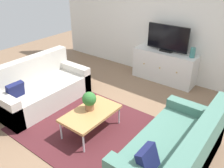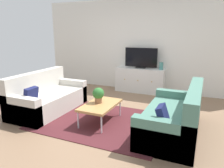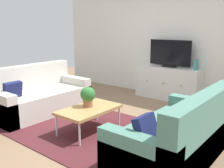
{
  "view_description": "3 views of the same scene",
  "coord_description": "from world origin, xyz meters",
  "px_view_note": "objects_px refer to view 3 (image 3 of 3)",
  "views": [
    {
      "loc": [
        2.16,
        -2.47,
        2.52
      ],
      "look_at": [
        0.0,
        0.36,
        0.66
      ],
      "focal_mm": 37.8,
      "sensor_mm": 36.0,
      "label": 1
    },
    {
      "loc": [
        1.82,
        -3.74,
        1.77
      ],
      "look_at": [
        0.0,
        0.36,
        0.66
      ],
      "focal_mm": 34.32,
      "sensor_mm": 36.0,
      "label": 2
    },
    {
      "loc": [
        2.61,
        -2.86,
        1.6
      ],
      "look_at": [
        0.0,
        0.36,
        0.66
      ],
      "focal_mm": 41.26,
      "sensor_mm": 36.0,
      "label": 3
    }
  ],
  "objects_px": {
    "coffee_table": "(89,110)",
    "couch_left_side": "(37,97)",
    "couch_right_side": "(181,138)",
    "tv_console": "(168,83)",
    "potted_plant": "(88,96)",
    "glass_vase": "(196,65)",
    "flat_screen_tv": "(170,54)"
  },
  "relations": [
    {
      "from": "couch_right_side",
      "to": "coffee_table",
      "type": "relative_size",
      "value": 1.88
    },
    {
      "from": "glass_vase",
      "to": "tv_console",
      "type": "bearing_deg",
      "value": -180.0
    },
    {
      "from": "couch_left_side",
      "to": "tv_console",
      "type": "relative_size",
      "value": 1.25
    },
    {
      "from": "couch_right_side",
      "to": "tv_console",
      "type": "height_order",
      "value": "couch_right_side"
    },
    {
      "from": "couch_right_side",
      "to": "potted_plant",
      "type": "height_order",
      "value": "couch_right_side"
    },
    {
      "from": "coffee_table",
      "to": "flat_screen_tv",
      "type": "bearing_deg",
      "value": 88.37
    },
    {
      "from": "couch_left_side",
      "to": "glass_vase",
      "type": "relative_size",
      "value": 8.53
    },
    {
      "from": "glass_vase",
      "to": "couch_left_side",
      "type": "bearing_deg",
      "value": -131.62
    },
    {
      "from": "couch_right_side",
      "to": "flat_screen_tv",
      "type": "relative_size",
      "value": 1.9
    },
    {
      "from": "couch_left_side",
      "to": "potted_plant",
      "type": "relative_size",
      "value": 5.8
    },
    {
      "from": "couch_left_side",
      "to": "coffee_table",
      "type": "xyz_separation_m",
      "value": [
        1.44,
        -0.08,
        0.07
      ]
    },
    {
      "from": "coffee_table",
      "to": "flat_screen_tv",
      "type": "xyz_separation_m",
      "value": [
        0.07,
        2.48,
        0.66
      ]
    },
    {
      "from": "couch_right_side",
      "to": "flat_screen_tv",
      "type": "bearing_deg",
      "value": 119.92
    },
    {
      "from": "couch_right_side",
      "to": "potted_plant",
      "type": "relative_size",
      "value": 5.8
    },
    {
      "from": "couch_right_side",
      "to": "coffee_table",
      "type": "bearing_deg",
      "value": -176.68
    },
    {
      "from": "couch_left_side",
      "to": "couch_right_side",
      "type": "distance_m",
      "value": 2.88
    },
    {
      "from": "couch_left_side",
      "to": "potted_plant",
      "type": "distance_m",
      "value": 1.39
    },
    {
      "from": "coffee_table",
      "to": "flat_screen_tv",
      "type": "relative_size",
      "value": 1.01
    },
    {
      "from": "coffee_table",
      "to": "glass_vase",
      "type": "xyz_separation_m",
      "value": [
        0.67,
        2.46,
        0.47
      ]
    },
    {
      "from": "couch_left_side",
      "to": "potted_plant",
      "type": "bearing_deg",
      "value": -1.36
    },
    {
      "from": "couch_right_side",
      "to": "tv_console",
      "type": "bearing_deg",
      "value": 120.13
    },
    {
      "from": "couch_right_side",
      "to": "tv_console",
      "type": "xyz_separation_m",
      "value": [
        -1.38,
        2.37,
        0.07
      ]
    },
    {
      "from": "couch_right_side",
      "to": "coffee_table",
      "type": "xyz_separation_m",
      "value": [
        -1.45,
        -0.08,
        0.07
      ]
    },
    {
      "from": "couch_left_side",
      "to": "couch_right_side",
      "type": "xyz_separation_m",
      "value": [
        2.88,
        0.0,
        0.0
      ]
    },
    {
      "from": "couch_right_side",
      "to": "coffee_table",
      "type": "distance_m",
      "value": 1.45
    },
    {
      "from": "potted_plant",
      "to": "tv_console",
      "type": "distance_m",
      "value": 2.42
    },
    {
      "from": "tv_console",
      "to": "glass_vase",
      "type": "distance_m",
      "value": 0.76
    },
    {
      "from": "flat_screen_tv",
      "to": "glass_vase",
      "type": "xyz_separation_m",
      "value": [
        0.6,
        -0.02,
        -0.19
      ]
    },
    {
      "from": "potted_plant",
      "to": "glass_vase",
      "type": "bearing_deg",
      "value": 72.87
    },
    {
      "from": "couch_left_side",
      "to": "potted_plant",
      "type": "xyz_separation_m",
      "value": [
        1.37,
        -0.03,
        0.27
      ]
    },
    {
      "from": "coffee_table",
      "to": "couch_left_side",
      "type": "bearing_deg",
      "value": 176.65
    },
    {
      "from": "flat_screen_tv",
      "to": "glass_vase",
      "type": "bearing_deg",
      "value": -1.9
    }
  ]
}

